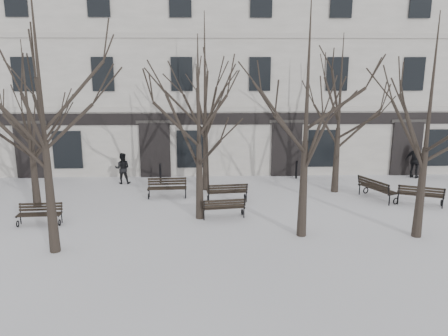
{
  "coord_description": "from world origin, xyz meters",
  "views": [
    {
      "loc": [
        -0.53,
        -14.87,
        5.85
      ],
      "look_at": [
        0.01,
        3.0,
        1.62
      ],
      "focal_mm": 35.0,
      "sensor_mm": 36.0,
      "label": 1
    }
  ],
  "objects_px": {
    "bench_3": "(167,187)",
    "bench_4": "(227,192)",
    "bench_1": "(224,207)",
    "bench_5": "(376,188)",
    "bench_2": "(420,194)",
    "tree_3": "(431,101)",
    "tree_0": "(39,83)",
    "tree_1": "(198,107)",
    "tree_2": "(307,91)",
    "bench_0": "(40,213)"
  },
  "relations": [
    {
      "from": "tree_0",
      "to": "bench_0",
      "type": "relative_size",
      "value": 5.27
    },
    {
      "from": "tree_2",
      "to": "tree_3",
      "type": "height_order",
      "value": "tree_2"
    },
    {
      "from": "bench_2",
      "to": "bench_5",
      "type": "height_order",
      "value": "bench_5"
    },
    {
      "from": "bench_1",
      "to": "bench_3",
      "type": "bearing_deg",
      "value": -56.8
    },
    {
      "from": "tree_1",
      "to": "bench_2",
      "type": "relative_size",
      "value": 3.62
    },
    {
      "from": "bench_1",
      "to": "bench_4",
      "type": "xyz_separation_m",
      "value": [
        0.22,
        2.06,
        0.02
      ]
    },
    {
      "from": "bench_3",
      "to": "bench_4",
      "type": "relative_size",
      "value": 0.98
    },
    {
      "from": "tree_3",
      "to": "bench_1",
      "type": "distance_m",
      "value": 8.19
    },
    {
      "from": "tree_2",
      "to": "bench_1",
      "type": "distance_m",
      "value": 5.61
    },
    {
      "from": "tree_0",
      "to": "bench_2",
      "type": "height_order",
      "value": "tree_0"
    },
    {
      "from": "bench_0",
      "to": "bench_1",
      "type": "bearing_deg",
      "value": 0.55
    },
    {
      "from": "bench_0",
      "to": "bench_2",
      "type": "height_order",
      "value": "bench_2"
    },
    {
      "from": "bench_0",
      "to": "bench_3",
      "type": "distance_m",
      "value": 5.55
    },
    {
      "from": "bench_1",
      "to": "bench_2",
      "type": "relative_size",
      "value": 0.9
    },
    {
      "from": "tree_0",
      "to": "bench_3",
      "type": "distance_m",
      "value": 8.17
    },
    {
      "from": "tree_1",
      "to": "bench_5",
      "type": "distance_m",
      "value": 8.94
    },
    {
      "from": "tree_3",
      "to": "bench_5",
      "type": "distance_m",
      "value": 5.99
    },
    {
      "from": "bench_3",
      "to": "bench_4",
      "type": "xyz_separation_m",
      "value": [
        2.69,
        -0.79,
        0.0
      ]
    },
    {
      "from": "bench_1",
      "to": "bench_5",
      "type": "relative_size",
      "value": 0.86
    },
    {
      "from": "tree_1",
      "to": "bench_3",
      "type": "relative_size",
      "value": 3.92
    },
    {
      "from": "bench_0",
      "to": "tree_3",
      "type": "bearing_deg",
      "value": -10.06
    },
    {
      "from": "bench_4",
      "to": "bench_5",
      "type": "bearing_deg",
      "value": 175.12
    },
    {
      "from": "bench_0",
      "to": "bench_5",
      "type": "distance_m",
      "value": 14.03
    },
    {
      "from": "bench_0",
      "to": "bench_1",
      "type": "relative_size",
      "value": 0.94
    },
    {
      "from": "tree_2",
      "to": "bench_3",
      "type": "relative_size",
      "value": 4.53
    },
    {
      "from": "tree_2",
      "to": "bench_5",
      "type": "relative_size",
      "value": 4.01
    },
    {
      "from": "bench_4",
      "to": "bench_5",
      "type": "xyz_separation_m",
      "value": [
        6.64,
        0.17,
        0.05
      ]
    },
    {
      "from": "tree_3",
      "to": "bench_0",
      "type": "distance_m",
      "value": 14.35
    },
    {
      "from": "tree_2",
      "to": "tree_3",
      "type": "bearing_deg",
      "value": -2.86
    },
    {
      "from": "tree_2",
      "to": "bench_2",
      "type": "bearing_deg",
      "value": 29.0
    },
    {
      "from": "tree_1",
      "to": "tree_0",
      "type": "bearing_deg",
      "value": -146.65
    },
    {
      "from": "tree_2",
      "to": "bench_3",
      "type": "height_order",
      "value": "tree_2"
    },
    {
      "from": "tree_3",
      "to": "bench_1",
      "type": "height_order",
      "value": "tree_3"
    },
    {
      "from": "tree_3",
      "to": "bench_5",
      "type": "height_order",
      "value": "tree_3"
    },
    {
      "from": "bench_2",
      "to": "bench_3",
      "type": "bearing_deg",
      "value": 13.69
    },
    {
      "from": "tree_2",
      "to": "bench_4",
      "type": "bearing_deg",
      "value": 122.14
    },
    {
      "from": "tree_1",
      "to": "tree_2",
      "type": "distance_m",
      "value": 4.14
    },
    {
      "from": "tree_1",
      "to": "tree_2",
      "type": "bearing_deg",
      "value": -27.86
    },
    {
      "from": "bench_1",
      "to": "bench_5",
      "type": "bearing_deg",
      "value": -169.77
    },
    {
      "from": "tree_1",
      "to": "bench_0",
      "type": "xyz_separation_m",
      "value": [
        -5.98,
        -0.52,
        -3.9
      ]
    },
    {
      "from": "tree_1",
      "to": "tree_3",
      "type": "bearing_deg",
      "value": -15.47
    },
    {
      "from": "tree_3",
      "to": "bench_2",
      "type": "relative_size",
      "value": 3.92
    },
    {
      "from": "bench_5",
      "to": "bench_1",
      "type": "bearing_deg",
      "value": 84.41
    },
    {
      "from": "bench_5",
      "to": "bench_2",
      "type": "bearing_deg",
      "value": -144.51
    },
    {
      "from": "bench_1",
      "to": "bench_5",
      "type": "height_order",
      "value": "bench_5"
    },
    {
      "from": "bench_3",
      "to": "bench_4",
      "type": "height_order",
      "value": "bench_4"
    },
    {
      "from": "bench_2",
      "to": "bench_4",
      "type": "relative_size",
      "value": 1.07
    },
    {
      "from": "tree_1",
      "to": "bench_4",
      "type": "bearing_deg",
      "value": 60.33
    },
    {
      "from": "tree_0",
      "to": "bench_0",
      "type": "xyz_separation_m",
      "value": [
        -1.4,
        2.5,
        -4.91
      ]
    },
    {
      "from": "tree_3",
      "to": "bench_3",
      "type": "xyz_separation_m",
      "value": [
        -9.16,
        4.91,
        -4.22
      ]
    }
  ]
}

